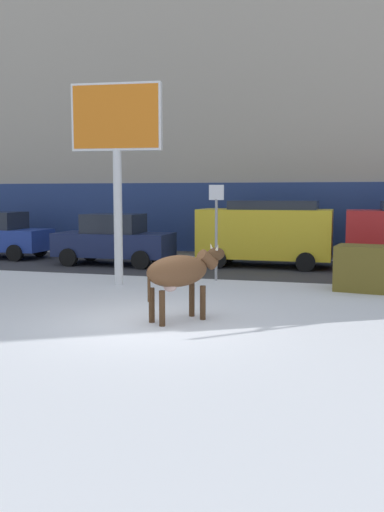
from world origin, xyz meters
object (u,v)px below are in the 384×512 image
object	(u,v)px
street_sign	(216,224)
billboard	(117,130)
car_yellow_van	(266,231)
dumpster	(369,268)
car_navy_sedan	(114,240)
cow_brown	(180,272)
pedestrian_near_billboard	(157,233)

from	to	relation	value
street_sign	billboard	bearing A→B (deg)	-148.55
car_yellow_van	dumpster	size ratio (longest dim) A/B	2.71
car_navy_sedan	dumpster	world-z (taller)	car_navy_sedan
cow_brown	billboard	bearing A→B (deg)	127.88
car_yellow_van	dumpster	bearing A→B (deg)	-51.66
cow_brown	pedestrian_near_billboard	xyz separation A→B (m)	(-4.51, 11.67, -0.11)
billboard	street_sign	world-z (taller)	billboard
pedestrian_near_billboard	street_sign	bearing A→B (deg)	-57.65
car_yellow_van	dumpster	world-z (taller)	car_yellow_van
car_navy_sedan	street_sign	xyz separation A→B (m)	(4.38, -2.60, 0.76)
car_navy_sedan	pedestrian_near_billboard	size ratio (longest dim) A/B	2.43
cow_brown	dumpster	bearing A→B (deg)	50.48
cow_brown	pedestrian_near_billboard	world-z (taller)	pedestrian_near_billboard
car_navy_sedan	street_sign	size ratio (longest dim) A/B	1.49
car_navy_sedan	car_yellow_van	xyz separation A→B (m)	(5.35, 0.95, 0.33)
street_sign	pedestrian_near_billboard	bearing A→B (deg)	122.35
billboard	car_yellow_van	world-z (taller)	billboard
cow_brown	dumpster	distance (m)	6.03
car_navy_sedan	pedestrian_near_billboard	xyz separation A→B (m)	(0.35, 3.77, -0.03)
cow_brown	car_navy_sedan	distance (m)	9.27
car_yellow_van	pedestrian_near_billboard	size ratio (longest dim) A/B	2.66
billboard	car_navy_sedan	world-z (taller)	billboard
cow_brown	car_yellow_van	xyz separation A→B (m)	(0.50, 8.85, 0.25)
cow_brown	car_navy_sedan	bearing A→B (deg)	121.58
billboard	pedestrian_near_billboard	xyz separation A→B (m)	(-1.56, 7.88, -3.43)
car_yellow_van	pedestrian_near_billboard	xyz separation A→B (m)	(-5.01, 2.82, -0.36)
dumpster	street_sign	distance (m)	4.48
cow_brown	car_navy_sedan	xyz separation A→B (m)	(-4.86, 7.90, -0.09)
car_yellow_van	dumpster	distance (m)	5.41
car_yellow_van	billboard	bearing A→B (deg)	-124.21
pedestrian_near_billboard	dumpster	distance (m)	10.91
street_sign	car_yellow_van	bearing A→B (deg)	74.72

